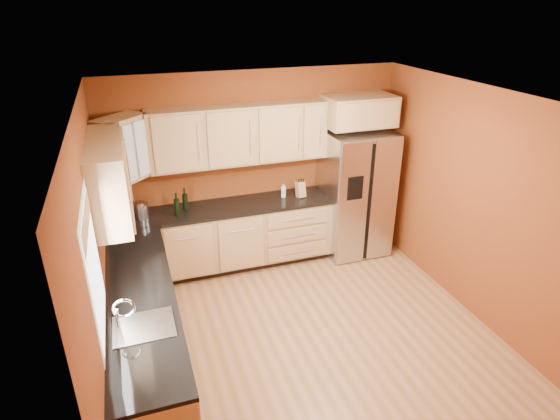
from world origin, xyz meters
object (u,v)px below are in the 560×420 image
(wine_bottle_a, at_px, (177,204))
(refrigerator, at_px, (355,193))
(soap_dispenser, at_px, (283,191))
(knife_block, at_px, (300,189))
(canister_left, at_px, (140,210))

(wine_bottle_a, bearing_deg, refrigerator, 0.26)
(soap_dispenser, bearing_deg, knife_block, -15.53)
(knife_block, xyz_separation_m, soap_dispenser, (-0.22, 0.06, -0.01))
(refrigerator, bearing_deg, knife_block, 175.79)
(knife_block, bearing_deg, soap_dispenser, 153.13)
(canister_left, bearing_deg, soap_dispenser, 2.21)
(refrigerator, distance_m, soap_dispenser, 1.05)
(refrigerator, relative_size, wine_bottle_a, 5.83)
(knife_block, bearing_deg, canister_left, 168.95)
(canister_left, relative_size, soap_dispenser, 1.14)
(wine_bottle_a, bearing_deg, canister_left, 172.38)
(refrigerator, height_order, wine_bottle_a, refrigerator)
(wine_bottle_a, xyz_separation_m, knife_block, (1.68, 0.07, -0.04))
(wine_bottle_a, distance_m, knife_block, 1.68)
(knife_block, bearing_deg, refrigerator, -15.56)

